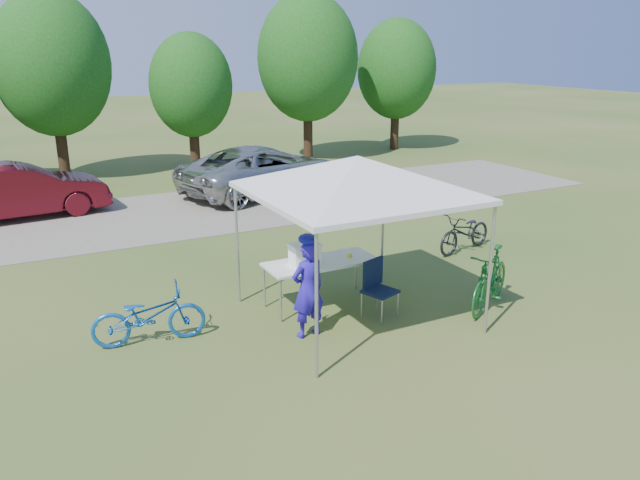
% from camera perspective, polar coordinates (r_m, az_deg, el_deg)
% --- Properties ---
extents(ground, '(100.00, 100.00, 0.00)m').
position_cam_1_polar(ground, '(10.60, 3.21, -7.00)').
color(ground, '#2D5119').
rests_on(ground, ground).
extents(gravel_strip, '(24.00, 5.00, 0.02)m').
position_cam_1_polar(gravel_strip, '(17.56, -10.21, 2.76)').
color(gravel_strip, gray).
rests_on(gravel_strip, ground).
extents(canopy, '(4.53, 4.53, 3.00)m').
position_cam_1_polar(canopy, '(9.80, 3.47, 7.26)').
color(canopy, '#A5A5AA').
rests_on(canopy, ground).
extents(treeline, '(24.89, 4.28, 6.30)m').
position_cam_1_polar(treeline, '(22.82, -16.23, 14.66)').
color(treeline, '#382314').
rests_on(treeline, ground).
extents(folding_table, '(1.96, 0.82, 0.81)m').
position_cam_1_polar(folding_table, '(10.78, 0.09, -2.16)').
color(folding_table, white).
rests_on(folding_table, ground).
extents(folding_chair, '(0.62, 0.64, 0.95)m').
position_cam_1_polar(folding_chair, '(10.49, 5.20, -3.94)').
color(folding_chair, black).
rests_on(folding_chair, ground).
extents(cooler, '(0.50, 0.34, 0.36)m').
position_cam_1_polar(cooler, '(10.57, -1.39, -1.26)').
color(cooler, white).
rests_on(cooler, folding_table).
extents(ice_cream_cup, '(0.09, 0.09, 0.07)m').
position_cam_1_polar(ice_cream_cup, '(10.96, 2.73, -1.42)').
color(ice_cream_cup, yellow).
rests_on(ice_cream_cup, folding_table).
extents(cyclist, '(0.61, 0.43, 1.55)m').
position_cam_1_polar(cyclist, '(9.63, -1.11, -4.54)').
color(cyclist, '#2716B8').
rests_on(cyclist, ground).
extents(bike_blue, '(1.77, 0.83, 0.89)m').
position_cam_1_polar(bike_blue, '(9.88, -15.39, -6.69)').
color(bike_blue, '#1356AA').
rests_on(bike_blue, ground).
extents(bike_green, '(1.78, 1.31, 1.06)m').
position_cam_1_polar(bike_green, '(11.12, 15.29, -3.46)').
color(bike_green, '#186D28').
rests_on(bike_green, ground).
extents(bike_dark, '(1.76, 0.97, 0.88)m').
position_cam_1_polar(bike_dark, '(14.07, 13.15, 0.71)').
color(bike_dark, black).
rests_on(bike_dark, ground).
extents(minivan, '(5.70, 3.82, 1.45)m').
position_cam_1_polar(minivan, '(19.12, -5.28, 6.42)').
color(minivan, '#B1B0AC').
rests_on(minivan, gravel_strip).
extents(sedan, '(4.43, 1.90, 1.42)m').
position_cam_1_polar(sedan, '(18.09, -25.69, 4.07)').
color(sedan, '#520D16').
rests_on(sedan, gravel_strip).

